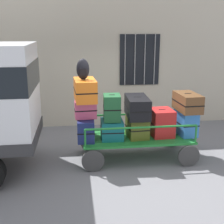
{
  "coord_description": "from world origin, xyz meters",
  "views": [
    {
      "loc": [
        -1.14,
        -6.62,
        2.92
      ],
      "look_at": [
        -0.34,
        -0.16,
        1.13
      ],
      "focal_mm": 49.02,
      "sensor_mm": 36.0,
      "label": 1
    }
  ],
  "objects_px": {
    "suitcase_left_middle": "(86,110)",
    "suitcase_center_middle": "(137,107)",
    "suitcase_midleft_middle": "(112,108)",
    "suitcase_center_bottom": "(137,127)",
    "suitcase_right_bottom": "(186,123)",
    "backpack": "(83,69)",
    "suitcase_right_middle": "(187,102)",
    "suitcase_midright_bottom": "(162,122)",
    "luggage_cart": "(137,141)",
    "suitcase_midleft_bottom": "(112,129)",
    "suitcase_left_bottom": "(86,129)",
    "suitcase_left_top": "(85,90)"
  },
  "relations": [
    {
      "from": "suitcase_left_middle",
      "to": "suitcase_center_middle",
      "type": "bearing_deg",
      "value": 1.63
    },
    {
      "from": "suitcase_midleft_middle",
      "to": "suitcase_center_bottom",
      "type": "height_order",
      "value": "suitcase_midleft_middle"
    },
    {
      "from": "suitcase_right_bottom",
      "to": "backpack",
      "type": "height_order",
      "value": "backpack"
    },
    {
      "from": "suitcase_center_bottom",
      "to": "suitcase_right_middle",
      "type": "bearing_deg",
      "value": 1.73
    },
    {
      "from": "suitcase_center_bottom",
      "to": "backpack",
      "type": "bearing_deg",
      "value": 179.81
    },
    {
      "from": "suitcase_midright_bottom",
      "to": "suitcase_right_bottom",
      "type": "bearing_deg",
      "value": -0.45
    },
    {
      "from": "suitcase_center_bottom",
      "to": "luggage_cart",
      "type": "bearing_deg",
      "value": 90.0
    },
    {
      "from": "suitcase_center_bottom",
      "to": "suitcase_center_middle",
      "type": "distance_m",
      "value": 0.47
    },
    {
      "from": "suitcase_center_bottom",
      "to": "backpack",
      "type": "xyz_separation_m",
      "value": [
        -1.19,
        0.0,
        1.33
      ]
    },
    {
      "from": "suitcase_right_bottom",
      "to": "suitcase_left_middle",
      "type": "bearing_deg",
      "value": -179.46
    },
    {
      "from": "suitcase_midleft_bottom",
      "to": "suitcase_midright_bottom",
      "type": "bearing_deg",
      "value": 2.49
    },
    {
      "from": "suitcase_left_bottom",
      "to": "suitcase_right_bottom",
      "type": "bearing_deg",
      "value": 0.71
    },
    {
      "from": "suitcase_center_middle",
      "to": "suitcase_left_middle",
      "type": "bearing_deg",
      "value": -178.37
    },
    {
      "from": "suitcase_left_top",
      "to": "suitcase_midleft_bottom",
      "type": "height_order",
      "value": "suitcase_left_top"
    },
    {
      "from": "suitcase_midright_bottom",
      "to": "backpack",
      "type": "bearing_deg",
      "value": -178.33
    },
    {
      "from": "suitcase_center_bottom",
      "to": "suitcase_center_middle",
      "type": "height_order",
      "value": "suitcase_center_middle"
    },
    {
      "from": "luggage_cart",
      "to": "suitcase_right_middle",
      "type": "height_order",
      "value": "suitcase_right_middle"
    },
    {
      "from": "suitcase_left_bottom",
      "to": "suitcase_midleft_middle",
      "type": "distance_m",
      "value": 0.74
    },
    {
      "from": "suitcase_right_middle",
      "to": "suitcase_left_top",
      "type": "bearing_deg",
      "value": 179.16
    },
    {
      "from": "suitcase_center_middle",
      "to": "suitcase_left_bottom",
      "type": "bearing_deg",
      "value": -178.03
    },
    {
      "from": "luggage_cart",
      "to": "suitcase_left_middle",
      "type": "distance_m",
      "value": 1.39
    },
    {
      "from": "suitcase_center_bottom",
      "to": "suitcase_midright_bottom",
      "type": "distance_m",
      "value": 0.58
    },
    {
      "from": "suitcase_center_middle",
      "to": "suitcase_right_bottom",
      "type": "relative_size",
      "value": 1.48
    },
    {
      "from": "suitcase_right_bottom",
      "to": "backpack",
      "type": "distance_m",
      "value": 2.67
    },
    {
      "from": "suitcase_left_middle",
      "to": "suitcase_center_middle",
      "type": "xyz_separation_m",
      "value": [
        1.15,
        0.03,
        0.02
      ]
    },
    {
      "from": "suitcase_center_middle",
      "to": "suitcase_right_bottom",
      "type": "bearing_deg",
      "value": -0.56
    },
    {
      "from": "luggage_cart",
      "to": "backpack",
      "type": "bearing_deg",
      "value": -178.38
    },
    {
      "from": "suitcase_left_middle",
      "to": "backpack",
      "type": "distance_m",
      "value": 0.88
    },
    {
      "from": "luggage_cart",
      "to": "suitcase_left_middle",
      "type": "bearing_deg",
      "value": -179.59
    },
    {
      "from": "suitcase_midleft_middle",
      "to": "suitcase_right_middle",
      "type": "bearing_deg",
      "value": 0.91
    },
    {
      "from": "suitcase_right_middle",
      "to": "backpack",
      "type": "height_order",
      "value": "backpack"
    },
    {
      "from": "luggage_cart",
      "to": "suitcase_left_middle",
      "type": "xyz_separation_m",
      "value": [
        -1.15,
        -0.01,
        0.78
      ]
    },
    {
      "from": "suitcase_left_bottom",
      "to": "luggage_cart",
      "type": "bearing_deg",
      "value": 0.75
    },
    {
      "from": "suitcase_midleft_middle",
      "to": "backpack",
      "type": "height_order",
      "value": "backpack"
    },
    {
      "from": "suitcase_left_bottom",
      "to": "suitcase_center_middle",
      "type": "bearing_deg",
      "value": 1.97
    },
    {
      "from": "suitcase_center_bottom",
      "to": "suitcase_right_bottom",
      "type": "xyz_separation_m",
      "value": [
        1.15,
        0.05,
        0.05
      ]
    },
    {
      "from": "luggage_cart",
      "to": "suitcase_center_middle",
      "type": "bearing_deg",
      "value": 90.0
    },
    {
      "from": "suitcase_left_top",
      "to": "suitcase_right_bottom",
      "type": "height_order",
      "value": "suitcase_left_top"
    },
    {
      "from": "suitcase_left_middle",
      "to": "suitcase_midright_bottom",
      "type": "xyz_separation_m",
      "value": [
        1.73,
        0.03,
        -0.37
      ]
    },
    {
      "from": "suitcase_left_middle",
      "to": "suitcase_midleft_bottom",
      "type": "xyz_separation_m",
      "value": [
        0.58,
        -0.02,
        -0.47
      ]
    },
    {
      "from": "suitcase_right_bottom",
      "to": "backpack",
      "type": "xyz_separation_m",
      "value": [
        -2.34,
        -0.05,
        1.28
      ]
    },
    {
      "from": "suitcase_left_bottom",
      "to": "suitcase_right_bottom",
      "type": "xyz_separation_m",
      "value": [
        2.31,
        0.03,
        0.05
      ]
    },
    {
      "from": "suitcase_midleft_middle",
      "to": "suitcase_midright_bottom",
      "type": "height_order",
      "value": "suitcase_midleft_middle"
    },
    {
      "from": "suitcase_center_middle",
      "to": "backpack",
      "type": "distance_m",
      "value": 1.47
    },
    {
      "from": "luggage_cart",
      "to": "suitcase_right_middle",
      "type": "distance_m",
      "value": 1.45
    },
    {
      "from": "suitcase_left_top",
      "to": "suitcase_midright_bottom",
      "type": "height_order",
      "value": "suitcase_left_top"
    },
    {
      "from": "luggage_cart",
      "to": "suitcase_right_bottom",
      "type": "distance_m",
      "value": 1.22
    },
    {
      "from": "suitcase_left_middle",
      "to": "suitcase_right_bottom",
      "type": "xyz_separation_m",
      "value": [
        2.31,
        0.02,
        -0.39
      ]
    },
    {
      "from": "suitcase_center_middle",
      "to": "suitcase_center_bottom",
      "type": "bearing_deg",
      "value": -90.0
    },
    {
      "from": "luggage_cart",
      "to": "suitcase_left_bottom",
      "type": "distance_m",
      "value": 1.2
    }
  ]
}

